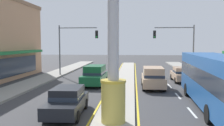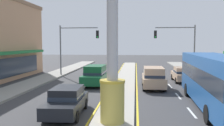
# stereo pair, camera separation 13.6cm
# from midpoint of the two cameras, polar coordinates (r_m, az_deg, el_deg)

# --- Properties ---
(median_strip) EXTENTS (2.14, 52.00, 0.14)m
(median_strip) POSITION_cam_midpoint_polar(r_m,az_deg,el_deg) (23.06, 2.99, -5.13)
(median_strip) COLOR #A39E93
(median_strip) RESTS_ON ground
(sidewalk_left) EXTENTS (2.78, 60.00, 0.18)m
(sidewalk_left) POSITION_cam_midpoint_polar(r_m,az_deg,el_deg) (23.36, -20.15, -5.23)
(sidewalk_left) COLOR gray
(sidewalk_left) RESTS_ON ground
(lane_markings) EXTENTS (8.88, 52.00, 0.01)m
(lane_markings) POSITION_cam_midpoint_polar(r_m,az_deg,el_deg) (21.74, 2.83, -5.90)
(lane_markings) COLOR silver
(lane_markings) RESTS_ON ground
(district_sign) EXTENTS (7.57, 1.24, 7.88)m
(district_sign) POSITION_cam_midpoint_polar(r_m,az_deg,el_deg) (11.44, 0.43, 6.71)
(district_sign) COLOR gold
(district_sign) RESTS_ON median_strip
(traffic_light_left_side) EXTENTS (4.86, 0.46, 6.20)m
(traffic_light_left_side) POSITION_cam_midpoint_polar(r_m,az_deg,el_deg) (29.41, -8.84, 5.10)
(traffic_light_left_side) COLOR slate
(traffic_light_left_side) RESTS_ON ground
(traffic_light_right_side) EXTENTS (4.86, 0.46, 6.20)m
(traffic_light_right_side) POSITION_cam_midpoint_polar(r_m,az_deg,el_deg) (29.59, 15.96, 4.97)
(traffic_light_right_side) COLOR slate
(traffic_light_right_side) RESTS_ON ground
(sedan_near_right_lane) EXTENTS (1.96, 4.36, 1.53)m
(sedan_near_right_lane) POSITION_cam_midpoint_polar(r_m,az_deg,el_deg) (13.77, -10.49, -8.83)
(sedan_near_right_lane) COLOR black
(sedan_near_right_lane) RESTS_ON ground
(sedan_far_right_lane) EXTENTS (1.84, 4.30, 1.53)m
(sedan_far_right_lane) POSITION_cam_midpoint_polar(r_m,az_deg,el_deg) (26.12, 16.61, -2.58)
(sedan_far_right_lane) COLOR tan
(sedan_far_right_lane) RESTS_ON ground
(bus_near_left_lane) EXTENTS (3.05, 11.31, 3.26)m
(bus_near_left_lane) POSITION_cam_midpoint_polar(r_m,az_deg,el_deg) (15.82, 23.97, -3.42)
(bus_near_left_lane) COLOR #1E5199
(bus_near_left_lane) RESTS_ON ground
(suv_mid_left_lane) EXTENTS (1.99, 4.61, 1.90)m
(suv_mid_left_lane) POSITION_cam_midpoint_polar(r_m,az_deg,el_deg) (21.57, 10.07, -3.42)
(suv_mid_left_lane) COLOR tan
(suv_mid_left_lane) RESTS_ON ground
(suv_far_left_oncoming) EXTENTS (2.08, 4.66, 1.90)m
(suv_far_left_oncoming) POSITION_cam_midpoint_polar(r_m,az_deg,el_deg) (22.84, -3.87, -2.91)
(suv_far_left_oncoming) COLOR #14562D
(suv_far_left_oncoming) RESTS_ON ground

